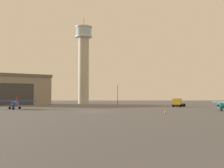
{
  "coord_description": "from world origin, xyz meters",
  "views": [
    {
      "loc": [
        1.21,
        -57.74,
        2.83
      ],
      "look_at": [
        4.64,
        25.1,
        6.49
      ],
      "focal_mm": 47.94,
      "sensor_mm": 36.0,
      "label": 1
    }
  ],
  "objects": [
    {
      "name": "airplane_blue",
      "position": [
        -18.72,
        13.36,
        1.41
      ],
      "size": [
        10.26,
        8.03,
        3.01
      ],
      "rotation": [
        0.0,
        0.0,
        4.87
      ],
      "color": "#2847A8",
      "rests_on": "ground_plane"
    },
    {
      "name": "traffic_cone_near_left",
      "position": [
        12.4,
        -6.94,
        0.3
      ],
      "size": [
        0.36,
        0.36,
        0.61
      ],
      "color": "black",
      "rests_on": "ground_plane"
    },
    {
      "name": "ground_plane",
      "position": [
        0.0,
        0.0,
        0.0
      ],
      "size": [
        400.0,
        400.0,
        0.0
      ],
      "primitive_type": "plane",
      "color": "#545456"
    },
    {
      "name": "truck_flatbed_yellow",
      "position": [
        23.81,
        27.56,
        1.21
      ],
      "size": [
        5.04,
        6.91,
        2.46
      ],
      "rotation": [
        0.0,
        0.0,
        4.23
      ],
      "color": "#38383D",
      "rests_on": "ground_plane"
    },
    {
      "name": "hangar",
      "position": [
        -35.81,
        57.31,
        5.68
      ],
      "size": [
        38.23,
        35.1,
        11.33
      ],
      "rotation": [
        0.0,
        0.0,
        -1.01
      ],
      "color": "gray",
      "rests_on": "ground_plane"
    },
    {
      "name": "light_post_west",
      "position": [
        7.9,
        53.46,
        4.65
      ],
      "size": [
        0.44,
        0.44,
        7.69
      ],
      "color": "#38383D",
      "rests_on": "ground_plane"
    },
    {
      "name": "control_tower",
      "position": [
        -5.77,
        71.85,
        19.07
      ],
      "size": [
        7.31,
        7.31,
        37.69
      ],
      "color": "#B2AD9E",
      "rests_on": "ground_plane"
    }
  ]
}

